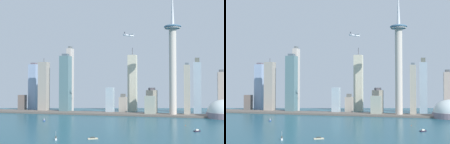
{
  "view_description": "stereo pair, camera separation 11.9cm",
  "coord_description": "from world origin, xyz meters",
  "views": [
    {
      "loc": [
        217.18,
        -253.88,
        78.1
      ],
      "look_at": [
        22.79,
        491.33,
        104.13
      ],
      "focal_mm": 51.73,
      "sensor_mm": 36.0,
      "label": 1
    },
    {
      "loc": [
        217.3,
        -253.85,
        78.1
      ],
      "look_at": [
        22.79,
        491.33,
        104.13
      ],
      "focal_mm": 51.73,
      "sensor_mm": 36.0,
      "label": 2
    }
  ],
  "objects": [
    {
      "name": "skyscraper_0",
      "position": [
        32.64,
        568.31,
        22.21
      ],
      "size": [
        19.94,
        15.66,
        49.64
      ],
      "color": "#A79C8D",
      "rests_on": "ground"
    },
    {
      "name": "skyscraper_12",
      "position": [
        109.19,
        524.09,
        23.35
      ],
      "size": [
        24.84,
        15.78,
        46.7
      ],
      "color": "#9BA395",
      "rests_on": "ground"
    },
    {
      "name": "skyscraper_9",
      "position": [
        278.57,
        592.99,
        53.66
      ],
      "size": [
        17.88,
        20.43,
        111.21
      ],
      "color": "#B3A094",
      "rests_on": "ground"
    },
    {
      "name": "skyscraper_10",
      "position": [
        -118.7,
        543.45,
        75.81
      ],
      "size": [
        25.65,
        26.13,
        155.3
      ],
      "color": "slate",
      "rests_on": "ground"
    },
    {
      "name": "boat_2",
      "position": [
        30.52,
        156.44,
        1.91
      ],
      "size": [
        5.76,
        7.64,
        12.0
      ],
      "rotation": [
        0.0,
        0.0,
        2.09
      ],
      "color": "white",
      "rests_on": "ground"
    },
    {
      "name": "skyscraper_7",
      "position": [
        46.68,
        624.36,
        77.64
      ],
      "size": [
        23.38,
        22.49,
        175.87
      ],
      "color": "beige",
      "rests_on": "ground"
    },
    {
      "name": "skyscraper_4",
      "position": [
        106.18,
        579.26,
        30.84
      ],
      "size": [
        26.36,
        26.73,
        65.55
      ],
      "color": "#BDB29C",
      "rests_on": "ground"
    },
    {
      "name": "skyscraper_3",
      "position": [
        -184.54,
        549.29,
        67.31
      ],
      "size": [
        25.21,
        21.87,
        145.2
      ],
      "color": "#A59C90",
      "rests_on": "ground"
    },
    {
      "name": "channel_buoy_0",
      "position": [
        197.51,
        350.78,
        1.16
      ],
      "size": [
        1.15,
        1.15,
        2.31
      ],
      "primitive_type": "cone",
      "color": "#E54C19",
      "rests_on": "ground"
    },
    {
      "name": "boat_1",
      "position": [
        -83.47,
        349.42,
        1.75
      ],
      "size": [
        8.19,
        9.38,
        8.24
      ],
      "rotation": [
        0.0,
        0.0,
        2.21
      ],
      "color": "#284B85",
      "rests_on": "ground"
    },
    {
      "name": "observation_tower",
      "position": [
        164.15,
        520.28,
        141.46
      ],
      "size": [
        40.86,
        40.86,
        302.0
      ],
      "color": "beige",
      "rests_on": "ground"
    },
    {
      "name": "boat_3",
      "position": [
        218.05,
        284.53,
        1.29
      ],
      "size": [
        11.15,
        9.93,
        3.61
      ],
      "rotation": [
        0.0,
        0.0,
        3.81
      ],
      "color": "black",
      "rests_on": "ground"
    },
    {
      "name": "skyscraper_11",
      "position": [
        -122.1,
        584.33,
        87.91
      ],
      "size": [
        12.42,
        25.81,
        179.63
      ],
      "color": "beige",
      "rests_on": "ground"
    },
    {
      "name": "waterfront_pier",
      "position": [
        0.0,
        519.3,
        1.97
      ],
      "size": [
        704.16,
        61.8,
        3.94
      ],
      "primitive_type": "cube",
      "color": "#665C54",
      "rests_on": "ground"
    },
    {
      "name": "stadium_dome",
      "position": [
        277.27,
        503.72,
        11.24
      ],
      "size": [
        77.65,
        77.65,
        57.46
      ],
      "color": "gray",
      "rests_on": "ground"
    },
    {
      "name": "skyscraper_6",
      "position": [
        -271.6,
        587.33,
        21.56
      ],
      "size": [
        21.73,
        13.11,
        43.11
      ],
      "color": "#76655D",
      "rests_on": "ground"
    },
    {
      "name": "skyscraper_1",
      "position": [
        -247.13,
        609.96,
        67.24
      ],
      "size": [
        23.94,
        25.84,
        137.42
      ],
      "color": "#99AFD1",
      "rests_on": "ground"
    },
    {
      "name": "airplane",
      "position": [
        74.74,
        439.54,
        182.91
      ],
      "size": [
        27.97,
        28.31,
        8.26
      ],
      "rotation": [
        0.0,
        0.0,
        1.0
      ],
      "color": "silver"
    },
    {
      "name": "boat_4",
      "position": [
        77.29,
        176.18,
        1.01
      ],
      "size": [
        14.61,
        11.17,
        2.81
      ],
      "rotation": [
        0.0,
        0.0,
        0.51
      ],
      "color": "beige",
      "rests_on": "ground"
    },
    {
      "name": "skyscraper_2",
      "position": [
        220.35,
        592.91,
        67.38
      ],
      "size": [
        18.91,
        18.41,
        141.92
      ],
      "color": "#A1B4C5",
      "rests_on": "ground"
    },
    {
      "name": "skyscraper_5",
      "position": [
        196.44,
        533.78,
        61.39
      ],
      "size": [
        14.12,
        18.47,
        125.97
      ],
      "color": "#ACA594",
      "rests_on": "ground"
    },
    {
      "name": "skyscraper_8",
      "position": [
        2.66,
        548.23,
        33.22
      ],
      "size": [
        19.18,
        19.0,
        66.45
      ],
      "color": "#A8BBC7",
      "rests_on": "ground"
    }
  ]
}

